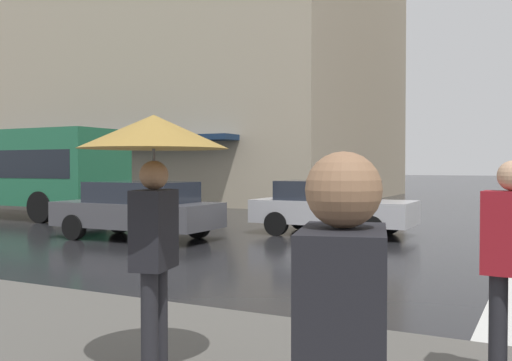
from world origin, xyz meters
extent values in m
cube|color=tan|center=(20.86, 21.97, 9.13)|extent=(16.72, 21.50, 18.26)
cube|color=#192D4C|center=(11.90, 21.97, 3.00)|extent=(1.20, 15.05, 0.24)
cube|color=#B7B7BC|center=(5.50, 7.84, 0.61)|extent=(1.75, 4.10, 0.60)
cube|color=#232833|center=(5.50, 7.99, 1.16)|extent=(1.54, 2.46, 0.50)
cylinder|color=black|center=(6.33, 6.59, 0.31)|extent=(0.20, 0.62, 0.62)
cylinder|color=black|center=(4.67, 6.59, 0.31)|extent=(0.20, 0.62, 0.62)
cylinder|color=black|center=(6.33, 9.09, 0.31)|extent=(0.20, 0.62, 0.62)
cylinder|color=black|center=(4.67, 9.09, 0.31)|extent=(0.20, 0.62, 0.62)
cube|color=#4C4C51|center=(2.50, 11.85, 0.61)|extent=(1.75, 4.10, 0.60)
cube|color=#232833|center=(2.50, 11.70, 1.16)|extent=(1.54, 2.46, 0.50)
cylinder|color=black|center=(1.68, 13.10, 0.31)|extent=(0.20, 0.62, 0.62)
cylinder|color=black|center=(3.33, 13.10, 0.31)|extent=(0.20, 0.62, 0.62)
cylinder|color=black|center=(1.68, 10.60, 0.31)|extent=(0.20, 0.62, 0.62)
cylinder|color=black|center=(3.33, 10.60, 0.31)|extent=(0.20, 0.62, 0.62)
cylinder|color=black|center=(6.65, 17.12, 0.50)|extent=(0.30, 1.00, 1.00)
cylinder|color=black|center=(4.35, 17.12, 0.50)|extent=(0.30, 1.00, 1.00)
cylinder|color=#232328|center=(-4.20, 3.17, 0.58)|extent=(0.13, 0.13, 0.86)
cube|color=black|center=(-7.10, 3.38, 1.31)|extent=(0.45, 0.34, 0.60)
sphere|color=#936B4C|center=(-7.10, 3.38, 1.72)|extent=(0.22, 0.22, 0.22)
cube|color=black|center=(-5.17, 5.51, 1.31)|extent=(0.44, 0.33, 0.60)
sphere|color=#936B4C|center=(-5.17, 5.51, 1.72)|extent=(0.22, 0.22, 0.22)
cylinder|color=#232328|center=(-5.08, 5.53, 0.58)|extent=(0.13, 0.13, 0.86)
cylinder|color=#232328|center=(-5.25, 5.49, 0.58)|extent=(0.13, 0.13, 0.86)
cone|color=#A57F38|center=(-5.17, 5.51, 2.05)|extent=(1.13, 1.13, 0.26)
cylinder|color=#4C4C51|center=(-5.17, 5.51, 1.52)|extent=(0.02, 0.02, 0.81)
camera|label=1|loc=(-8.66, 2.86, 1.79)|focal=40.26mm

